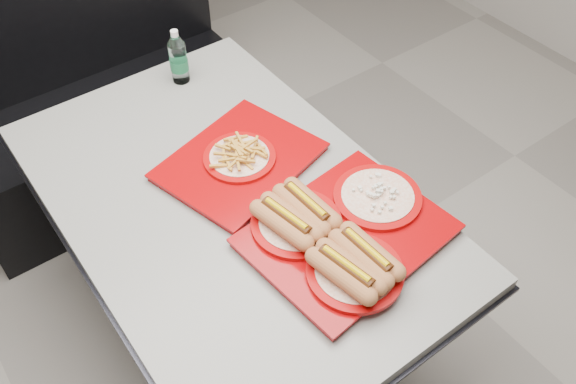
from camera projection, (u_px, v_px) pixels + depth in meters
ground at (243, 327)px, 2.34m from camera, size 6.00×6.00×0.00m
diner_table at (233, 231)px, 1.91m from camera, size 0.92×1.42×0.75m
booth_bench at (99, 100)px, 2.65m from camera, size 1.30×0.57×1.35m
tray_near at (341, 233)px, 1.64m from camera, size 0.56×0.47×0.11m
tray_far at (240, 159)px, 1.86m from camera, size 0.53×0.47×0.09m
water_bottle at (178, 59)px, 2.11m from camera, size 0.06×0.06×0.20m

